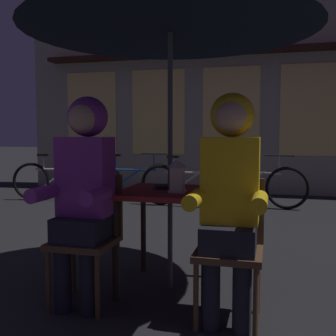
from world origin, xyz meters
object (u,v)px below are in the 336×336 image
object	(u,v)px
bicycle_nearest	(60,181)
bicycle_second	(132,181)
chair_right	(230,241)
person_right_hooded	(230,185)
person_left_hooded	(84,180)
lantern	(177,175)
potted_plant	(75,167)
bicycle_fourth	(253,185)
chair_left	(88,231)
patio_umbrella	(170,5)
bicycle_third	(190,185)
book	(168,187)
cafe_table	(170,204)

from	to	relation	value
bicycle_nearest	bicycle_second	bearing A→B (deg)	10.04
chair_right	person_right_hooded	size ratio (longest dim) A/B	0.62
person_left_hooded	lantern	bearing A→B (deg)	30.28
lantern	potted_plant	world-z (taller)	lantern
bicycle_fourth	chair_left	bearing A→B (deg)	-103.00
person_right_hooded	potted_plant	size ratio (longest dim) A/B	1.52
patio_umbrella	potted_plant	bearing A→B (deg)	125.52
bicycle_third	chair_left	bearing A→B (deg)	-89.20
lantern	bicycle_third	world-z (taller)	lantern
lantern	bicycle_fourth	bearing A→B (deg)	84.48
bicycle_second	bicycle_third	bearing A→B (deg)	-13.31
person_right_hooded	bicycle_third	world-z (taller)	person_right_hooded
patio_umbrella	potted_plant	world-z (taller)	patio_umbrella
potted_plant	lantern	bearing A→B (deg)	-54.42
lantern	potted_plant	bearing A→B (deg)	125.58
patio_umbrella	bicycle_second	distance (m)	4.34
book	bicycle_third	bearing A→B (deg)	78.62
bicycle_nearest	bicycle_second	size ratio (longest dim) A/B	0.99
person_right_hooded	potted_plant	bearing A→B (deg)	127.00
bicycle_nearest	person_right_hooded	bearing A→B (deg)	-49.14
person_right_hooded	bicycle_second	distance (m)	4.61
chair_left	cafe_table	bearing A→B (deg)	37.55
chair_left	book	bearing A→B (deg)	46.03
chair_left	potted_plant	size ratio (longest dim) A/B	0.95
lantern	chair_left	world-z (taller)	lantern
bicycle_nearest	bicycle_second	xyz separation A→B (m)	(1.24, 0.22, 0.00)
chair_left	bicycle_nearest	bearing A→B (deg)	122.00
book	potted_plant	xyz separation A→B (m)	(-2.82, 3.91, -0.21)
bicycle_nearest	potted_plant	distance (m)	0.61
lantern	chair_right	bearing A→B (deg)	-33.77
chair_right	cafe_table	bearing A→B (deg)	142.45
person_left_hooded	potted_plant	bearing A→B (deg)	118.23
patio_umbrella	person_right_hooded	xyz separation A→B (m)	(0.48, -0.43, -1.21)
bicycle_fourth	bicycle_nearest	bearing A→B (deg)	-177.07
potted_plant	bicycle_second	bearing A→B (deg)	-15.84
bicycle_fourth	lantern	bearing A→B (deg)	-95.52
bicycle_third	book	xyz separation A→B (m)	(0.49, -3.30, 0.41)
patio_umbrella	bicycle_nearest	world-z (taller)	patio_umbrella
person_left_hooded	bicycle_nearest	distance (m)	4.55
person_left_hooded	bicycle_third	bearing A→B (deg)	90.79
lantern	person_right_hooded	bearing A→B (deg)	-39.01
cafe_table	bicycle_fourth	world-z (taller)	bicycle_fourth
person_left_hooded	chair_left	bearing A→B (deg)	90.00
bicycle_nearest	potted_plant	xyz separation A→B (m)	(-0.00, 0.57, 0.20)
person_right_hooded	person_left_hooded	bearing A→B (deg)	180.00
cafe_table	patio_umbrella	world-z (taller)	patio_umbrella
chair_right	person_left_hooded	xyz separation A→B (m)	(-0.96, -0.06, 0.36)
book	bicycle_second	bearing A→B (deg)	93.95
chair_left	bicycle_second	size ratio (longest dim) A/B	0.52
lantern	chair_left	size ratio (longest dim) A/B	0.27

